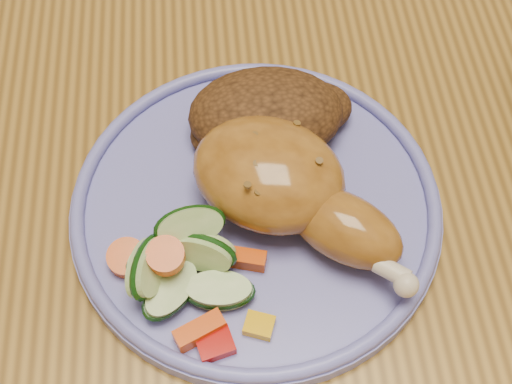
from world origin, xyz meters
TOP-DOWN VIEW (x-y plane):
  - dining_table at (0.00, 0.00)m, footprint 0.90×1.40m
  - plate at (-0.03, -0.07)m, footprint 0.26×0.26m
  - plate_rim at (-0.03, -0.07)m, footprint 0.26×0.26m
  - chicken_leg at (-0.01, -0.07)m, footprint 0.16×0.16m
  - rice_pilaf at (-0.01, -0.00)m, footprint 0.12×0.08m
  - vegetable_pile at (-0.08, -0.12)m, footprint 0.11×0.11m

SIDE VIEW (x-z plane):
  - dining_table at x=0.00m, z-range 0.29..1.04m
  - plate at x=-0.03m, z-range 0.75..0.76m
  - plate_rim at x=-0.03m, z-range 0.76..0.77m
  - vegetable_pile at x=-0.08m, z-range 0.75..0.80m
  - rice_pilaf at x=-0.01m, z-range 0.76..0.81m
  - chicken_leg at x=-0.01m, z-range 0.76..0.82m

